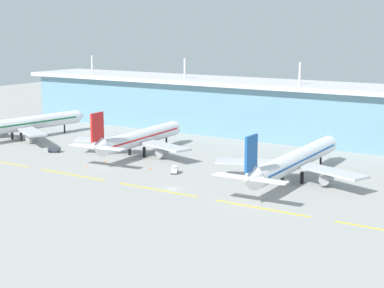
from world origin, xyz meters
The scene contains 14 objects.
ground_plane centered at (0.00, 0.00, 0.00)m, with size 600.00×600.00×0.00m, color #9E9E99.
terminal_building centered at (0.00, 95.37, 12.01)m, with size 288.00×34.00×32.61m.
airliner_nearest centered at (-99.44, 30.33, 6.46)m, with size 48.49×69.59×18.90m.
airliner_near_middle centered at (-37.96, 32.83, 6.44)m, with size 48.59×59.59×18.90m.
airliner_far_middle centered at (25.96, 28.27, 6.46)m, with size 48.76×70.89×18.90m.
taxiway_stripe_west centered at (-71.00, -3.24, 0.02)m, with size 28.00×0.70×0.04m, color yellow.
taxiway_stripe_mid_west centered at (-37.00, -3.24, 0.02)m, with size 28.00×0.70×0.04m, color yellow.
taxiway_stripe_centre centered at (-3.00, -3.24, 0.02)m, with size 28.00×0.70×0.04m, color yellow.
taxiway_stripe_mid_east centered at (31.00, -3.24, 0.02)m, with size 28.00×0.70×0.04m, color yellow.
pushback_tug centered at (-68.13, 19.57, 1.10)m, with size 5.00×4.41×1.85m.
baggage_cart centered at (-10.41, 16.28, 1.26)m, with size 3.44×4.02×2.48m.
safety_cone_left_wingtip centered at (-40.48, 16.91, 0.35)m, with size 0.56×0.56×0.70m, color orange.
safety_cone_nose_front centered at (-39.19, 6.59, 0.35)m, with size 0.56×0.56×0.70m, color orange.
safety_cone_right_wingtip centered at (-20.74, 17.12, 0.35)m, with size 0.56×0.56×0.70m, color orange.
Camera 1 is at (101.75, -143.64, 46.73)m, focal length 58.09 mm.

